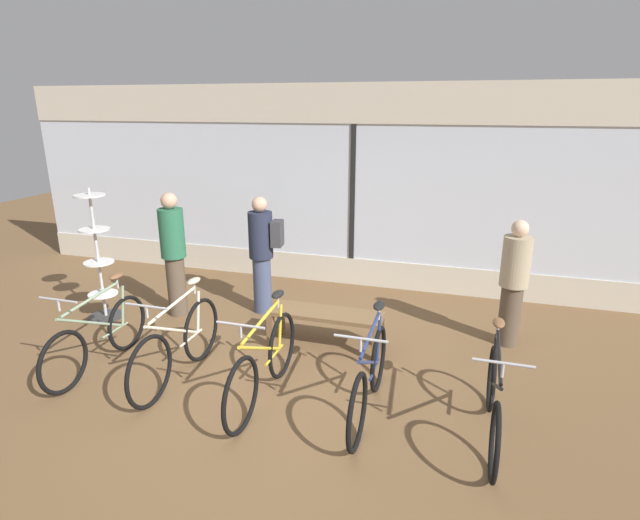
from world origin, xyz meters
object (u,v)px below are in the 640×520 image
bicycle_far_right (493,401)px  display_bench (326,318)px  bicycle_center (264,364)px  customer_mid_floor (174,252)px  bicycle_far_left (98,337)px  bicycle_right (369,378)px  customer_near_rack (514,281)px  bicycle_left (178,345)px  accessory_rack (99,267)px  customer_by_window (262,251)px

bicycle_far_right → display_bench: bearing=146.6°
bicycle_center → customer_mid_floor: bearing=141.0°
bicycle_far_left → bicycle_center: bearing=-1.6°
customer_mid_floor → bicycle_right: bearing=-27.3°
bicycle_far_left → customer_mid_floor: size_ratio=0.96×
bicycle_center → customer_near_rack: bearing=40.0°
bicycle_far_left → bicycle_far_right: 4.23m
bicycle_left → accessory_rack: bearing=149.1°
bicycle_far_left → display_bench: bicycle_far_left is taller
customer_mid_floor → bicycle_far_left: bearing=-90.0°
bicycle_far_left → customer_by_window: bearing=60.8°
bicycle_right → customer_by_window: size_ratio=1.00×
bicycle_far_left → bicycle_left: 1.00m
customer_near_rack → customer_by_window: (-3.32, 0.07, 0.08)m
accessory_rack → customer_mid_floor: accessory_rack is taller
bicycle_right → accessory_rack: accessory_rack is taller
bicycle_far_right → customer_mid_floor: customer_mid_floor is taller
accessory_rack → customer_mid_floor: 1.03m
display_bench → accessory_rack: bearing=-179.3°
bicycle_left → customer_near_rack: size_ratio=1.10×
customer_near_rack → customer_mid_floor: 4.48m
bicycle_right → display_bench: 1.47m
bicycle_center → customer_by_window: customer_by_window is taller
accessory_rack → customer_near_rack: accessory_rack is taller
bicycle_far_left → bicycle_far_right: bearing=-0.4°
bicycle_center → accessory_rack: 3.24m
display_bench → customer_by_window: 1.51m
customer_near_rack → bicycle_far_left: bearing=-156.1°
bicycle_far_left → bicycle_center: bicycle_center is taller
bicycle_left → customer_near_rack: (3.46, 1.94, 0.42)m
bicycle_center → accessory_rack: (-2.97, 1.25, 0.35)m
bicycle_right → accessory_rack: 4.22m
bicycle_right → customer_mid_floor: 3.53m
bicycle_far_left → display_bench: (2.31, 1.23, 0.00)m
bicycle_left → customer_by_window: (0.14, 2.00, 0.50)m
customer_mid_floor → customer_by_window: bearing=21.4°
bicycle_far_right → bicycle_center: bearing=-179.3°
bicycle_right → bicycle_far_left: bearing=180.0°
customer_near_rack → customer_by_window: bearing=178.9°
bicycle_right → customer_by_window: (-1.96, 2.05, 0.52)m
bicycle_far_left → customer_by_window: size_ratio=1.01×
bicycle_left → bicycle_center: size_ratio=0.99×
bicycle_center → bicycle_right: bicycle_center is taller
bicycle_right → bicycle_far_right: bearing=-1.5°
bicycle_right → customer_by_window: 2.88m
bicycle_far_left → customer_near_rack: 4.90m
bicycle_left → customer_by_window: 2.07m
bicycle_far_left → bicycle_far_right: (4.23, -0.03, -0.01)m
bicycle_center → customer_by_window: 2.34m
bicycle_center → display_bench: bicycle_center is taller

